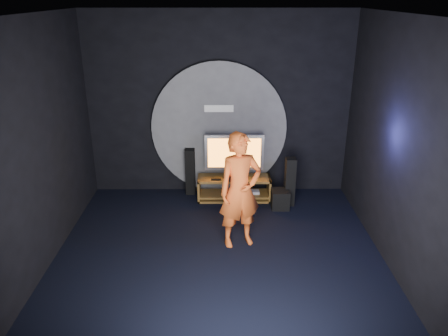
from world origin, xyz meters
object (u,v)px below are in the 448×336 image
(tower_speaker_left, at_px, (190,171))
(player, at_px, (240,191))
(tv, at_px, (234,154))
(tower_speaker_right, at_px, (290,182))
(subwoofer, at_px, (280,199))
(media_console, at_px, (234,190))

(tower_speaker_left, height_order, player, player)
(tv, height_order, tower_speaker_left, tv)
(tower_speaker_right, height_order, subwoofer, tower_speaker_right)
(media_console, relative_size, tower_speaker_left, 1.50)
(tower_speaker_right, bearing_deg, tv, 163.34)
(tv, relative_size, player, 0.61)
(media_console, distance_m, tower_speaker_right, 1.09)
(media_console, height_order, tower_speaker_right, tower_speaker_right)
(media_console, height_order, tv, tv)
(subwoofer, bearing_deg, tower_speaker_right, 38.40)
(tower_speaker_left, height_order, subwoofer, tower_speaker_left)
(tv, distance_m, player, 1.69)
(tower_speaker_left, bearing_deg, tv, -13.25)
(tower_speaker_right, xyz_separation_m, player, (-0.99, -1.38, 0.46))
(tower_speaker_left, distance_m, tower_speaker_right, 1.96)
(tower_speaker_right, distance_m, player, 1.76)
(tv, bearing_deg, subwoofer, -28.28)
(media_console, distance_m, tower_speaker_left, 0.95)
(tv, xyz_separation_m, tower_speaker_right, (1.04, -0.31, -0.44))
(media_console, bearing_deg, tower_speaker_right, -13.28)
(media_console, xyz_separation_m, tower_speaker_right, (1.03, -0.24, 0.27))
(subwoofer, bearing_deg, tv, 151.72)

